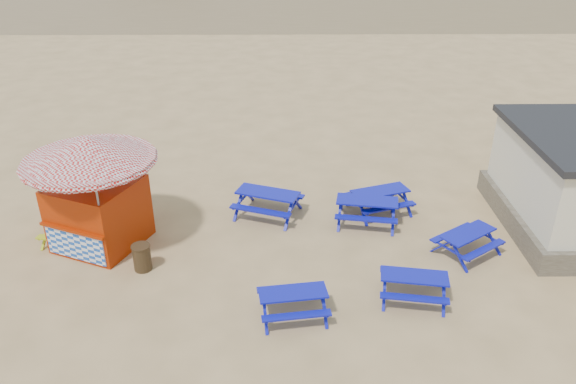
{
  "coord_description": "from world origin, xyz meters",
  "views": [
    {
      "loc": [
        -0.19,
        -14.21,
        9.14
      ],
      "look_at": [
        -0.02,
        1.5,
        1.0
      ],
      "focal_mm": 35.0,
      "sensor_mm": 36.0,
      "label": 1
    }
  ],
  "objects_px": {
    "picnic_table_blue_a": "(268,203)",
    "picnic_table_yellow": "(74,232)",
    "picnic_table_blue_b": "(367,211)",
    "litter_bin": "(142,257)",
    "ice_cream_kiosk": "(93,179)"
  },
  "relations": [
    {
      "from": "picnic_table_blue_a",
      "to": "picnic_table_blue_b",
      "type": "xyz_separation_m",
      "value": [
        3.15,
        -0.51,
        -0.02
      ]
    },
    {
      "from": "picnic_table_blue_b",
      "to": "litter_bin",
      "type": "relative_size",
      "value": 2.77
    },
    {
      "from": "picnic_table_blue_a",
      "to": "ice_cream_kiosk",
      "type": "distance_m",
      "value": 5.46
    },
    {
      "from": "picnic_table_blue_b",
      "to": "picnic_table_blue_a",
      "type": "bearing_deg",
      "value": -179.55
    },
    {
      "from": "picnic_table_blue_b",
      "to": "litter_bin",
      "type": "bearing_deg",
      "value": -149.43
    },
    {
      "from": "picnic_table_yellow",
      "to": "picnic_table_blue_a",
      "type": "bearing_deg",
      "value": 28.51
    },
    {
      "from": "picnic_table_blue_a",
      "to": "litter_bin",
      "type": "distance_m",
      "value": 4.57
    },
    {
      "from": "ice_cream_kiosk",
      "to": "picnic_table_blue_b",
      "type": "bearing_deg",
      "value": 31.17
    },
    {
      "from": "picnic_table_blue_b",
      "to": "picnic_table_yellow",
      "type": "height_order",
      "value": "picnic_table_blue_b"
    },
    {
      "from": "picnic_table_blue_a",
      "to": "picnic_table_blue_b",
      "type": "relative_size",
      "value": 1.14
    },
    {
      "from": "picnic_table_blue_a",
      "to": "picnic_table_yellow",
      "type": "bearing_deg",
      "value": -144.4
    },
    {
      "from": "picnic_table_yellow",
      "to": "litter_bin",
      "type": "relative_size",
      "value": 2.47
    },
    {
      "from": "ice_cream_kiosk",
      "to": "litter_bin",
      "type": "distance_m",
      "value": 2.69
    },
    {
      "from": "ice_cream_kiosk",
      "to": "litter_bin",
      "type": "height_order",
      "value": "ice_cream_kiosk"
    },
    {
      "from": "picnic_table_yellow",
      "to": "litter_bin",
      "type": "bearing_deg",
      "value": -18.1
    }
  ]
}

